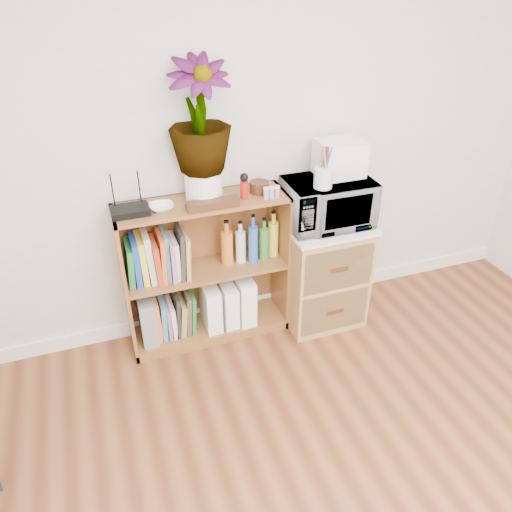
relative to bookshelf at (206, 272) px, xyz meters
name	(u,v)px	position (x,y,z in m)	size (l,w,h in m)	color
skirting_board	(253,302)	(0.35, 0.14, -0.42)	(4.00, 0.02, 0.10)	white
bookshelf	(206,272)	(0.00, 0.00, 0.00)	(1.00, 0.30, 0.95)	brown
wicker_unit	(321,272)	(0.75, -0.08, -0.12)	(0.50, 0.45, 0.70)	#9E7542
microwave	(328,202)	(0.75, -0.08, 0.39)	(0.51, 0.35, 0.28)	white
pen_cup	(323,178)	(0.67, -0.16, 0.59)	(0.11, 0.11, 0.12)	white
small_appliance	(340,158)	(0.84, -0.02, 0.63)	(0.26, 0.22, 0.21)	white
router	(130,211)	(-0.40, -0.02, 0.49)	(0.20, 0.14, 0.04)	black
white_bowl	(162,207)	(-0.23, -0.03, 0.49)	(0.13, 0.13, 0.03)	white
plant_pot	(204,185)	(0.02, 0.02, 0.56)	(0.21, 0.21, 0.18)	white
potted_plant	(199,116)	(0.02, 0.02, 0.95)	(0.33, 0.33, 0.59)	#3A7D32
trinket_box	(213,204)	(0.04, -0.10, 0.50)	(0.29, 0.07, 0.05)	#3B2010
kokeshi_doll	(244,190)	(0.24, -0.04, 0.53)	(0.05, 0.05, 0.11)	maroon
wooden_bowl	(259,187)	(0.35, 0.01, 0.51)	(0.11, 0.11, 0.07)	#391A0F
paint_jars	(272,194)	(0.38, -0.09, 0.50)	(0.10, 0.04, 0.05)	pink
file_box	(147,317)	(-0.39, 0.00, -0.25)	(0.09, 0.25, 0.31)	gray
magazine_holder_left	(210,305)	(0.01, -0.01, -0.25)	(0.10, 0.24, 0.30)	white
magazine_holder_mid	(228,302)	(0.13, -0.01, -0.26)	(0.09, 0.23, 0.29)	white
magazine_holder_right	(243,297)	(0.23, -0.01, -0.24)	(0.10, 0.26, 0.32)	white
cookbooks	(157,257)	(-0.29, 0.00, 0.16)	(0.36, 0.20, 0.31)	#1F7732
liquor_bottles	(250,240)	(0.29, 0.00, 0.17)	(0.37, 0.07, 0.31)	orange
lower_books	(173,315)	(-0.23, 0.00, -0.28)	(0.26, 0.19, 0.29)	orange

